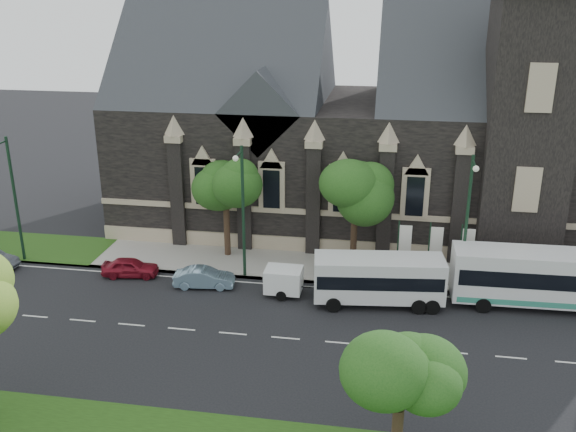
% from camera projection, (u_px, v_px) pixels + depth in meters
% --- Properties ---
extents(ground, '(160.00, 160.00, 0.00)m').
position_uv_depth(ground, '(286.00, 338.00, 34.88)').
color(ground, black).
rests_on(ground, ground).
extents(sidewalk, '(80.00, 5.00, 0.15)m').
position_uv_depth(sidewalk, '(308.00, 266.00, 43.67)').
color(sidewalk, gray).
rests_on(sidewalk, ground).
extents(museum, '(40.00, 17.70, 29.90)m').
position_uv_depth(museum, '(391.00, 126.00, 48.72)').
color(museum, black).
rests_on(museum, ground).
extents(tree_park_east, '(3.40, 3.40, 6.28)m').
position_uv_depth(tree_park_east, '(406.00, 373.00, 23.71)').
color(tree_park_east, black).
rests_on(tree_park_east, ground).
extents(tree_walk_right, '(4.08, 4.08, 7.80)m').
position_uv_depth(tree_walk_right, '(359.00, 184.00, 42.33)').
color(tree_walk_right, black).
rests_on(tree_walk_right, ground).
extents(tree_walk_left, '(3.91, 3.91, 7.64)m').
position_uv_depth(tree_walk_left, '(229.00, 179.00, 43.73)').
color(tree_walk_left, black).
rests_on(tree_walk_left, ground).
extents(street_lamp_near, '(0.36, 1.88, 9.00)m').
position_uv_depth(street_lamp_near, '(467.00, 218.00, 38.18)').
color(street_lamp_near, '#163220').
rests_on(street_lamp_near, ground).
extents(street_lamp_mid, '(0.36, 1.88, 9.00)m').
position_uv_depth(street_lamp_mid, '(242.00, 206.00, 40.32)').
color(street_lamp_mid, '#163220').
rests_on(street_lamp_mid, ground).
extents(street_lamp_far, '(0.36, 1.88, 9.00)m').
position_uv_depth(street_lamp_far, '(13.00, 193.00, 42.77)').
color(street_lamp_far, '#163220').
rests_on(street_lamp_far, ground).
extents(banner_flag_left, '(0.90, 0.10, 4.00)m').
position_uv_depth(banner_flag_left, '(402.00, 244.00, 41.45)').
color(banner_flag_left, '#163220').
rests_on(banner_flag_left, ground).
extents(banner_flag_center, '(0.90, 0.10, 4.00)m').
position_uv_depth(banner_flag_center, '(433.00, 246.00, 41.15)').
color(banner_flag_center, '#163220').
rests_on(banner_flag_center, ground).
extents(banner_flag_right, '(0.90, 0.10, 4.00)m').
position_uv_depth(banner_flag_right, '(465.00, 248.00, 40.84)').
color(banner_flag_right, '#163220').
rests_on(banner_flag_right, ground).
extents(tour_coach, '(12.21, 3.05, 3.54)m').
position_uv_depth(tour_coach, '(556.00, 278.00, 37.62)').
color(tour_coach, silver).
rests_on(tour_coach, ground).
extents(shuttle_bus, '(8.03, 3.50, 3.01)m').
position_uv_depth(shuttle_bus, '(379.00, 277.00, 38.16)').
color(shuttle_bus, silver).
rests_on(shuttle_bus, ground).
extents(box_trailer, '(3.32, 1.95, 1.77)m').
position_uv_depth(box_trailer, '(284.00, 280.00, 39.51)').
color(box_trailer, white).
rests_on(box_trailer, ground).
extents(sedan, '(4.02, 1.80, 1.28)m').
position_uv_depth(sedan, '(204.00, 278.00, 40.65)').
color(sedan, '#7A9BB1').
rests_on(sedan, ground).
extents(car_far_red, '(3.91, 1.99, 1.27)m').
position_uv_depth(car_far_red, '(130.00, 267.00, 42.19)').
color(car_far_red, maroon).
rests_on(car_far_red, ground).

